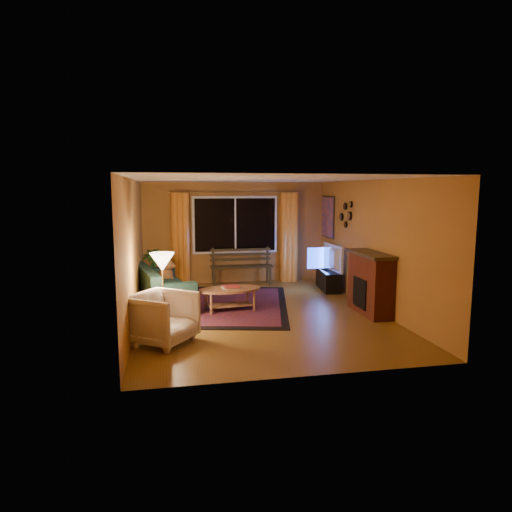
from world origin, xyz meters
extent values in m
cube|color=brown|center=(0.00, 0.00, -0.01)|extent=(4.50, 6.00, 0.02)
cube|color=white|center=(0.00, 0.00, 2.51)|extent=(4.50, 6.00, 0.02)
cube|color=#B47834|center=(0.00, 3.01, 1.25)|extent=(4.50, 0.02, 2.50)
cube|color=#B47834|center=(-2.26, 0.00, 1.25)|extent=(0.02, 6.00, 2.50)
cube|color=#B47834|center=(2.26, 0.00, 1.25)|extent=(0.02, 6.00, 2.50)
cube|color=black|center=(0.00, 2.94, 1.45)|extent=(2.00, 0.02, 1.30)
cylinder|color=#BF8C3F|center=(0.00, 2.90, 2.25)|extent=(3.20, 0.03, 0.03)
cylinder|color=orange|center=(-1.35, 2.88, 1.12)|extent=(0.36, 0.36, 2.24)
cylinder|color=orange|center=(1.35, 2.88, 1.12)|extent=(0.36, 0.36, 2.24)
cube|color=#302713|center=(0.10, 2.64, 0.23)|extent=(1.52, 0.47, 0.45)
imported|color=#235B1E|center=(-2.00, 2.73, 0.45)|extent=(0.57, 0.57, 0.91)
cube|color=black|center=(-1.76, 0.85, 0.40)|extent=(1.24, 2.10, 0.80)
imported|color=beige|center=(-1.77, -1.38, 0.43)|extent=(1.13, 1.14, 0.86)
cylinder|color=#BF8C3F|center=(-1.76, -0.71, 0.64)|extent=(0.28, 0.28, 1.27)
cube|color=maroon|center=(-0.38, 0.69, 0.01)|extent=(2.79, 3.72, 0.02)
cylinder|color=#9D6740|center=(-0.51, 0.28, 0.22)|extent=(1.35, 1.35, 0.44)
cube|color=black|center=(2.00, 1.72, 0.22)|extent=(0.48, 1.11, 0.45)
imported|color=black|center=(2.00, 1.72, 0.75)|extent=(0.18, 1.06, 0.61)
cube|color=maroon|center=(2.05, -0.40, 0.55)|extent=(0.40, 1.20, 1.10)
cube|color=orange|center=(2.22, 2.45, 1.65)|extent=(0.04, 0.76, 0.96)
camera|label=1|loc=(-1.68, -8.20, 2.31)|focal=32.00mm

